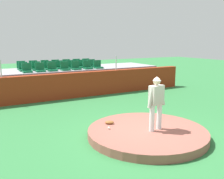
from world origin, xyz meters
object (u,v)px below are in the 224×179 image
object	(u,v)px
stadium_chair_4	(76,67)
stadium_chair_19	(77,64)
stadium_chair_2	(52,68)
stadium_chair_13	(92,65)
stadium_chair_5	(87,66)
stadium_chair_10	(60,66)
stadium_chair_9	(49,67)
fielding_glove	(109,122)
pitcher	(156,99)
stadium_chair_18	(67,65)
stadium_chair_3	(65,68)
stadium_chair_17	(56,65)
stadium_chair_11	(71,66)
stadium_chair_16	(45,66)
stadium_chair_14	(21,67)
stadium_chair_8	(36,68)
stadium_chair_15	(34,66)
stadium_chair_20	(86,64)
stadium_chair_0	(27,70)
stadium_chair_1	(40,69)
stadium_chair_12	(81,65)
baseball	(109,128)
stadium_chair_7	(23,68)
stadium_chair_6	(98,66)

from	to	relation	value
stadium_chair_4	stadium_chair_19	distance (m)	1.78
stadium_chair_2	stadium_chair_13	xyz separation A→B (m)	(2.83, 0.82, 0.00)
stadium_chair_5	stadium_chair_10	distance (m)	1.66
stadium_chair_9	fielding_glove	bearing A→B (deg)	89.23
pitcher	stadium_chair_18	size ratio (longest dim) A/B	3.40
stadium_chair_3	stadium_chair_17	distance (m)	1.65
stadium_chair_11	stadium_chair_16	bearing A→B (deg)	-30.32
stadium_chair_5	stadium_chair_13	distance (m)	1.07
stadium_chair_4	stadium_chair_19	size ratio (longest dim) A/B	1.00
stadium_chair_14	stadium_chair_18	distance (m)	2.78
stadium_chair_3	stadium_chair_17	bearing A→B (deg)	-89.18
stadium_chair_8	stadium_chair_15	bearing A→B (deg)	-92.49
pitcher	stadium_chair_8	size ratio (longest dim) A/B	3.40
stadium_chair_2	stadium_chair_14	world-z (taller)	same
stadium_chair_4	stadium_chair_20	distance (m)	2.14
stadium_chair_0	stadium_chair_17	xyz separation A→B (m)	(2.08, 1.61, 0.00)
stadium_chair_1	stadium_chair_12	world-z (taller)	same
pitcher	fielding_glove	distance (m)	1.82
stadium_chair_5	stadium_chair_11	distance (m)	1.12
stadium_chair_10	stadium_chair_19	xyz separation A→B (m)	(1.40, 0.79, 0.00)
stadium_chair_1	stadium_chair_16	world-z (taller)	same
fielding_glove	stadium_chair_20	bearing A→B (deg)	104.82
baseball	stadium_chair_4	size ratio (longest dim) A/B	0.15
baseball	fielding_glove	world-z (taller)	fielding_glove
stadium_chair_11	stadium_chair_12	world-z (taller)	same
stadium_chair_1	stadium_chair_17	world-z (taller)	same
stadium_chair_0	stadium_chair_9	size ratio (longest dim) A/B	1.00
stadium_chair_3	stadium_chair_7	world-z (taller)	same
stadium_chair_13	stadium_chair_2	bearing A→B (deg)	16.10
stadium_chair_9	stadium_chair_18	size ratio (longest dim) A/B	1.00
stadium_chair_10	stadium_chair_11	world-z (taller)	same
fielding_glove	stadium_chair_12	world-z (taller)	stadium_chair_12
stadium_chair_4	stadium_chair_10	xyz separation A→B (m)	(-0.69, 0.85, 0.00)
stadium_chair_11	stadium_chair_19	xyz separation A→B (m)	(0.71, 0.80, 0.00)
stadium_chair_9	stadium_chair_14	distance (m)	1.62
stadium_chair_7	stadium_chair_13	world-z (taller)	same
stadium_chair_17	stadium_chair_18	xyz separation A→B (m)	(0.71, 0.00, 0.00)
stadium_chair_18	stadium_chair_20	size ratio (longest dim) A/B	1.00
pitcher	stadium_chair_14	distance (m)	9.92
pitcher	stadium_chair_17	xyz separation A→B (m)	(-0.19, 9.63, 0.26)
stadium_chair_5	stadium_chair_14	xyz separation A→B (m)	(-3.50, 1.67, 0.00)
stadium_chair_0	stadium_chair_16	xyz separation A→B (m)	(1.41, 1.61, 0.00)
stadium_chair_3	stadium_chair_7	distance (m)	2.29
stadium_chair_0	stadium_chair_8	world-z (taller)	same
stadium_chair_3	stadium_chair_5	size ratio (longest dim) A/B	1.00
fielding_glove	stadium_chair_5	size ratio (longest dim) A/B	0.60
stadium_chair_6	stadium_chair_20	bearing A→B (deg)	-88.20
stadium_chair_5	stadium_chair_20	xyz separation A→B (m)	(0.66, 1.65, 0.00)
stadium_chair_12	stadium_chair_20	distance (m)	1.08
stadium_chair_11	stadium_chair_12	xyz separation A→B (m)	(0.69, -0.03, 0.00)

